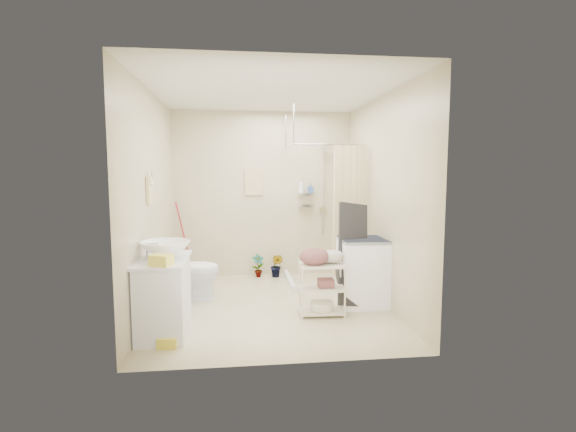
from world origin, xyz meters
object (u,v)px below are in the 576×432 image
(toilet, at_px, (189,270))
(laundry_rack, at_px, (322,284))
(vanity, at_px, (164,296))
(washing_machine, at_px, (363,271))

(toilet, xyz_separation_m, laundry_rack, (1.60, -0.77, -0.04))
(vanity, xyz_separation_m, laundry_rack, (1.72, 0.34, -0.03))
(toilet, bearing_deg, vanity, 177.55)
(washing_machine, relative_size, laundry_rack, 1.16)
(vanity, relative_size, washing_machine, 1.06)
(vanity, distance_m, toilet, 1.11)
(vanity, xyz_separation_m, toilet, (0.12, 1.11, 0.01))
(laundry_rack, bearing_deg, toilet, 156.73)
(washing_machine, height_order, laundry_rack, washing_machine)
(vanity, height_order, toilet, toilet)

